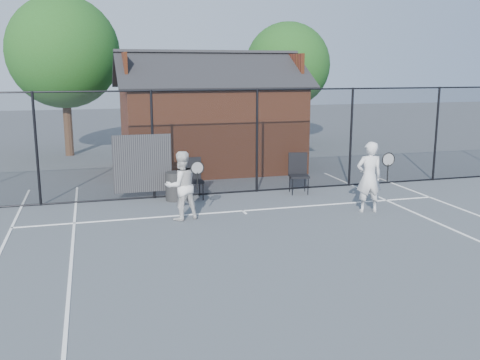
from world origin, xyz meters
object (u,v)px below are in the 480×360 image
object	(u,v)px
waste_bin	(175,186)
chair_right	(299,174)
chair_left	(193,179)
clubhouse	(210,124)
player_back	(181,186)
player_front	(369,177)

from	to	relation	value
waste_bin	chair_right	bearing A→B (deg)	-2.39
chair_left	clubhouse	bearing A→B (deg)	70.77
player_back	chair_left	size ratio (longest dim) A/B	1.48
chair_left	waste_bin	world-z (taller)	chair_left
clubhouse	player_back	bearing A→B (deg)	-108.49
chair_right	waste_bin	bearing A→B (deg)	-171.36
player_front	waste_bin	world-z (taller)	player_front
clubhouse	player_front	world-z (taller)	clubhouse
waste_bin	player_front	bearing A→B (deg)	-29.09
clubhouse	player_back	distance (m)	6.72
chair_right	clubhouse	bearing A→B (deg)	120.49
player_back	waste_bin	bearing A→B (deg)	85.66
chair_right	waste_bin	distance (m)	3.58
player_front	player_back	distance (m)	4.69
clubhouse	chair_right	bearing A→B (deg)	-70.54
player_front	chair_left	world-z (taller)	player_front
chair_left	chair_right	size ratio (longest dim) A/B	0.98
player_back	chair_left	bearing A→B (deg)	71.28
player_front	chair_right	bearing A→B (deg)	111.54
player_back	waste_bin	distance (m)	1.98
player_back	waste_bin	world-z (taller)	player_back
player_front	chair_left	xyz separation A→B (m)	(-4.00, 2.51, -0.34)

